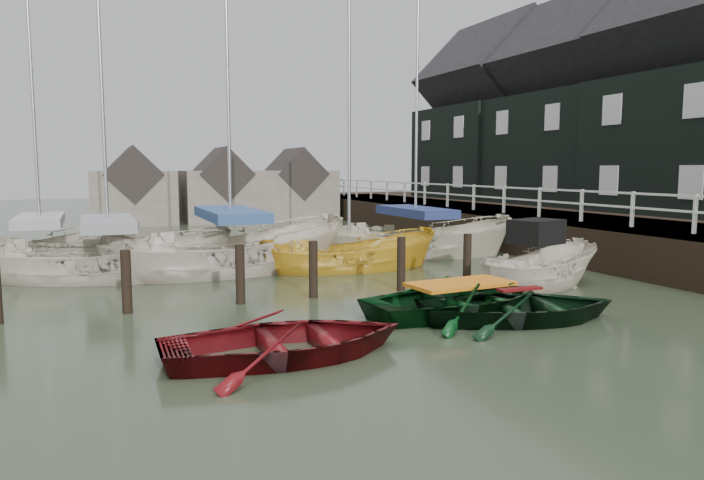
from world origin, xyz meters
name	(u,v)px	position (x,y,z in m)	size (l,w,h in m)	color
ground	(415,320)	(0.00, 0.00, 0.00)	(120.00, 120.00, 0.00)	#2A3622
pier	(503,228)	(9.48, 10.00, 0.71)	(3.04, 32.00, 2.70)	black
land_strip	(606,239)	(15.00, 10.00, 0.00)	(14.00, 38.00, 1.50)	black
quay_houses	(636,107)	(14.99, 8.66, 5.68)	(6.52, 28.14, 10.01)	black
mooring_pilings	(317,277)	(-1.11, 3.00, 0.50)	(13.72, 0.22, 1.80)	black
far_sheds	(219,190)	(0.83, 26.00, 1.86)	(14.00, 4.08, 4.39)	#665B51
rowboat_red	(287,357)	(-3.19, -1.44, 0.00)	(2.98, 4.17, 0.86)	#570C0F
rowboat_green	(460,314)	(1.20, 0.17, 0.00)	(3.15, 4.40, 0.91)	black
rowboat_dkgreen	(519,320)	(2.00, -0.83, 0.00)	(2.99, 4.19, 0.87)	black
motorboat	(539,285)	(4.73, 1.89, 0.09)	(4.78, 2.97, 2.67)	beige
sailboat_a	(110,276)	(-5.73, 7.80, 0.06)	(7.37, 4.28, 10.89)	beige
sailboat_b	(232,270)	(-2.24, 7.66, 0.06)	(8.06, 3.91, 12.51)	beige
sailboat_c	(349,268)	(1.28, 6.73, 0.02)	(6.00, 2.72, 11.16)	gold
sailboat_d	(415,254)	(4.62, 8.59, 0.06)	(7.45, 4.99, 11.48)	beige
sailboat_e	(42,267)	(-7.66, 10.52, 0.06)	(7.07, 4.95, 10.08)	beige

